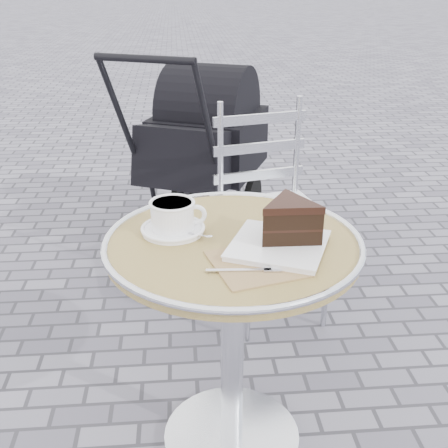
{
  "coord_description": "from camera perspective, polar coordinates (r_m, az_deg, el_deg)",
  "views": [
    {
      "loc": [
        -0.14,
        -1.38,
        1.41
      ],
      "look_at": [
        -0.02,
        0.0,
        0.78
      ],
      "focal_mm": 45.0,
      "sensor_mm": 36.0,
      "label": 1
    }
  ],
  "objects": [
    {
      "name": "cake_plate_set",
      "position": [
        1.49,
        6.41,
        -0.25
      ],
      "size": [
        0.38,
        0.36,
        0.13
      ],
      "rotation": [
        0.0,
        0.0,
        -0.41
      ],
      "color": "#977453",
      "rests_on": "cafe_table"
    },
    {
      "name": "ground",
      "position": [
        1.98,
        0.77,
        -21.03
      ],
      "size": [
        80.0,
        80.0,
        0.0
      ],
      "primitive_type": "plane",
      "color": "slate",
      "rests_on": "ground"
    },
    {
      "name": "cappuccino_set",
      "position": [
        1.58,
        -5.16,
        0.57
      ],
      "size": [
        0.19,
        0.18,
        0.09
      ],
      "rotation": [
        0.0,
        0.0,
        -0.02
      ],
      "color": "white",
      "rests_on": "cafe_table"
    },
    {
      "name": "bistro_chair",
      "position": [
        2.4,
        4.23,
        3.95
      ],
      "size": [
        0.5,
        0.5,
        0.92
      ],
      "rotation": [
        0.0,
        0.0,
        0.23
      ],
      "color": "silver",
      "rests_on": "ground"
    },
    {
      "name": "baby_stroller",
      "position": [
        3.09,
        -2.27,
        7.14
      ],
      "size": [
        0.84,
        1.15,
        1.1
      ],
      "rotation": [
        0.0,
        0.0,
        -0.4
      ],
      "color": "black",
      "rests_on": "ground"
    },
    {
      "name": "cafe_table",
      "position": [
        1.62,
        0.88,
        -6.88
      ],
      "size": [
        0.72,
        0.72,
        0.74
      ],
      "color": "silver",
      "rests_on": "ground"
    }
  ]
}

